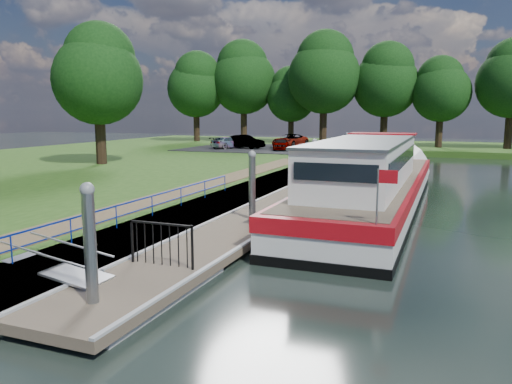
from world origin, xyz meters
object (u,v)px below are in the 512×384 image
at_px(car_d, 290,141).
at_px(barge, 374,184).
at_px(car_c, 228,142).
at_px(pontoon, 289,204).
at_px(car_a, 281,144).
at_px(car_b, 245,142).

bearing_deg(car_d, barge, -55.20).
bearing_deg(car_c, pontoon, 140.93).
distance_m(car_a, car_c, 5.67).
xyz_separation_m(pontoon, car_d, (-8.56, 27.24, 1.32)).
xyz_separation_m(car_b, car_c, (-1.66, -0.35, -0.10)).
bearing_deg(pontoon, car_c, 120.45).
height_order(pontoon, barge, barge).
bearing_deg(pontoon, barge, 25.68).
bearing_deg(car_b, barge, -135.55).
height_order(car_b, car_c, car_b).
xyz_separation_m(pontoon, car_a, (-8.19, 23.28, 1.22)).
relative_size(car_c, car_d, 0.81).
height_order(pontoon, car_b, car_b).
distance_m(car_c, car_d, 6.45).
bearing_deg(barge, car_a, 118.67).
relative_size(car_b, car_c, 1.03).
relative_size(barge, car_c, 5.45).
distance_m(car_b, car_c, 1.70).
xyz_separation_m(barge, car_c, (-17.45, 21.84, 0.31)).
bearing_deg(car_a, car_d, 80.95).
relative_size(pontoon, car_a, 8.95).
distance_m(barge, car_c, 27.95).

